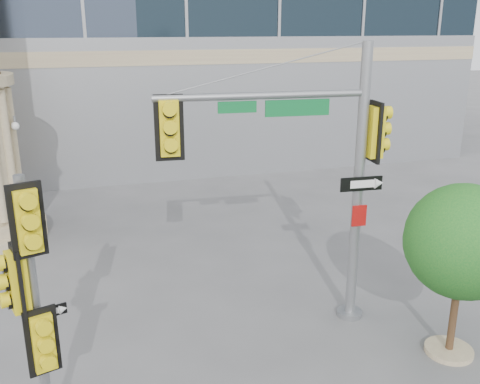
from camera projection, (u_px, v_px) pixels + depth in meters
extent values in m
plane|color=#545456|center=(241.00, 379.00, 10.21)|extent=(120.00, 120.00, 0.00)
cylinder|color=slate|center=(349.00, 313.00, 12.42)|extent=(0.58, 0.58, 0.12)
cylinder|color=slate|center=(358.00, 189.00, 11.52)|extent=(0.23, 0.23, 6.17)
cylinder|color=slate|center=(263.00, 96.00, 10.47)|extent=(4.31, 0.49, 0.14)
cube|color=#0B642C|center=(297.00, 108.00, 10.67)|extent=(1.33, 0.15, 0.33)
cube|color=yellow|center=(169.00, 128.00, 10.26)|extent=(0.59, 0.33, 1.28)
cube|color=yellow|center=(375.00, 132.00, 11.22)|extent=(0.33, 0.59, 1.28)
cube|color=black|center=(361.00, 184.00, 11.34)|extent=(0.94, 0.11, 0.31)
cube|color=#A30F0F|center=(359.00, 216.00, 11.56)|extent=(0.33, 0.06, 0.47)
cylinder|color=slate|center=(36.00, 315.00, 8.16)|extent=(0.16, 0.16, 4.45)
cube|color=yellow|center=(27.00, 221.00, 7.53)|extent=(0.54, 0.38, 1.11)
cube|color=yellow|center=(18.00, 282.00, 7.87)|extent=(0.38, 0.54, 1.11)
cube|color=yellow|center=(42.00, 341.00, 8.11)|extent=(0.54, 0.38, 1.11)
cube|color=black|center=(49.00, 312.00, 8.15)|extent=(0.53, 0.19, 0.18)
cylinder|color=tan|center=(449.00, 350.00, 11.01)|extent=(0.97, 0.97, 0.11)
cylinder|color=#382314|center=(454.00, 311.00, 10.73)|extent=(0.15, 0.15, 1.94)
sphere|color=#14581D|center=(463.00, 241.00, 10.28)|extent=(2.26, 2.26, 2.26)
sphere|color=#14581D|center=(473.00, 249.00, 10.76)|extent=(1.40, 1.40, 1.40)
sphere|color=#14581D|center=(454.00, 262.00, 10.01)|extent=(1.19, 1.19, 1.19)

